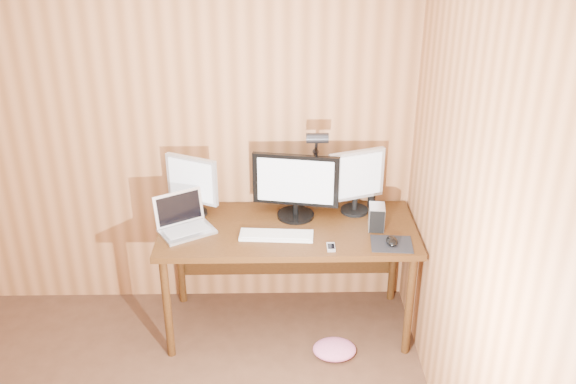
{
  "coord_description": "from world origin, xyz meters",
  "views": [
    {
      "loc": [
        0.87,
        -1.87,
        2.7
      ],
      "look_at": [
        0.93,
        1.58,
        1.02
      ],
      "focal_mm": 40.0,
      "sensor_mm": 36.0,
      "label": 1
    }
  ],
  "objects_px": {
    "hard_drive": "(377,217)",
    "speaker": "(371,199)",
    "mouse": "(392,241)",
    "monitor_right": "(356,180)",
    "desk": "(288,238)",
    "monitor_center": "(296,185)",
    "laptop": "(183,221)",
    "monitor_left": "(192,184)",
    "desk_lamp": "(316,158)",
    "keyboard": "(276,235)",
    "phone": "(331,247)"
  },
  "relations": [
    {
      "from": "hard_drive",
      "to": "speaker",
      "type": "relative_size",
      "value": 1.28
    },
    {
      "from": "mouse",
      "to": "hard_drive",
      "type": "relative_size",
      "value": 0.73
    },
    {
      "from": "monitor_right",
      "to": "hard_drive",
      "type": "xyz_separation_m",
      "value": [
        0.11,
        -0.22,
        -0.15
      ]
    },
    {
      "from": "desk",
      "to": "monitor_center",
      "type": "bearing_deg",
      "value": 53.61
    },
    {
      "from": "monitor_center",
      "to": "laptop",
      "type": "bearing_deg",
      "value": -157.1
    },
    {
      "from": "monitor_left",
      "to": "hard_drive",
      "type": "bearing_deg",
      "value": 15.4
    },
    {
      "from": "monitor_left",
      "to": "hard_drive",
      "type": "distance_m",
      "value": 1.18
    },
    {
      "from": "hard_drive",
      "to": "desk_lamp",
      "type": "height_order",
      "value": "desk_lamp"
    },
    {
      "from": "desk",
      "to": "monitor_center",
      "type": "distance_m",
      "value": 0.35
    },
    {
      "from": "keyboard",
      "to": "mouse",
      "type": "xyz_separation_m",
      "value": [
        0.69,
        -0.1,
        0.01
      ]
    },
    {
      "from": "desk",
      "to": "monitor_right",
      "type": "height_order",
      "value": "monitor_right"
    },
    {
      "from": "monitor_center",
      "to": "hard_drive",
      "type": "height_order",
      "value": "monitor_center"
    },
    {
      "from": "monitor_right",
      "to": "phone",
      "type": "height_order",
      "value": "monitor_right"
    },
    {
      "from": "desk",
      "to": "laptop",
      "type": "xyz_separation_m",
      "value": [
        -0.65,
        -0.08,
        0.18
      ]
    },
    {
      "from": "desk",
      "to": "laptop",
      "type": "distance_m",
      "value": 0.67
    },
    {
      "from": "monitor_center",
      "to": "mouse",
      "type": "bearing_deg",
      "value": -22.47
    },
    {
      "from": "hard_drive",
      "to": "keyboard",
      "type": "bearing_deg",
      "value": -164.83
    },
    {
      "from": "phone",
      "to": "desk_lamp",
      "type": "xyz_separation_m",
      "value": [
        -0.07,
        0.49,
        0.36
      ]
    },
    {
      "from": "laptop",
      "to": "desk_lamp",
      "type": "xyz_separation_m",
      "value": [
        0.83,
        0.25,
        0.31
      ]
    },
    {
      "from": "keyboard",
      "to": "desk_lamp",
      "type": "relative_size",
      "value": 0.76
    },
    {
      "from": "monitor_center",
      "to": "keyboard",
      "type": "height_order",
      "value": "monitor_center"
    },
    {
      "from": "desk",
      "to": "laptop",
      "type": "height_order",
      "value": "laptop"
    },
    {
      "from": "monitor_right",
      "to": "mouse",
      "type": "xyz_separation_m",
      "value": [
        0.17,
        -0.42,
        -0.21
      ]
    },
    {
      "from": "desk",
      "to": "monitor_right",
      "type": "distance_m",
      "value": 0.58
    },
    {
      "from": "mouse",
      "to": "desk",
      "type": "bearing_deg",
      "value": 149.29
    },
    {
      "from": "laptop",
      "to": "hard_drive",
      "type": "xyz_separation_m",
      "value": [
        1.19,
        -0.01,
        0.02
      ]
    },
    {
      "from": "desk",
      "to": "monitor_left",
      "type": "height_order",
      "value": "monitor_left"
    },
    {
      "from": "laptop",
      "to": "phone",
      "type": "relative_size",
      "value": 4.09
    },
    {
      "from": "monitor_left",
      "to": "desk",
      "type": "bearing_deg",
      "value": 14.73
    },
    {
      "from": "keyboard",
      "to": "mouse",
      "type": "relative_size",
      "value": 4.11
    },
    {
      "from": "mouse",
      "to": "speaker",
      "type": "xyz_separation_m",
      "value": [
        -0.06,
        0.49,
        0.04
      ]
    },
    {
      "from": "monitor_left",
      "to": "mouse",
      "type": "distance_m",
      "value": 1.3
    },
    {
      "from": "desk",
      "to": "desk_lamp",
      "type": "height_order",
      "value": "desk_lamp"
    },
    {
      "from": "desk",
      "to": "monitor_center",
      "type": "xyz_separation_m",
      "value": [
        0.05,
        0.07,
        0.34
      ]
    },
    {
      "from": "monitor_right",
      "to": "hard_drive",
      "type": "relative_size",
      "value": 2.82
    },
    {
      "from": "desk",
      "to": "monitor_right",
      "type": "bearing_deg",
      "value": 16.52
    },
    {
      "from": "phone",
      "to": "hard_drive",
      "type": "bearing_deg",
      "value": 38.75
    },
    {
      "from": "monitor_right",
      "to": "phone",
      "type": "xyz_separation_m",
      "value": [
        -0.19,
        -0.46,
        -0.22
      ]
    },
    {
      "from": "mouse",
      "to": "laptop",
      "type": "bearing_deg",
      "value": 165.32
    },
    {
      "from": "monitor_right",
      "to": "keyboard",
      "type": "height_order",
      "value": "monitor_right"
    },
    {
      "from": "monitor_center",
      "to": "phone",
      "type": "relative_size",
      "value": 5.62
    },
    {
      "from": "hard_drive",
      "to": "speaker",
      "type": "distance_m",
      "value": 0.29
    },
    {
      "from": "monitor_left",
      "to": "monitor_right",
      "type": "bearing_deg",
      "value": 26.33
    },
    {
      "from": "phone",
      "to": "speaker",
      "type": "bearing_deg",
      "value": 60.01
    },
    {
      "from": "monitor_center",
      "to": "hard_drive",
      "type": "distance_m",
      "value": 0.54
    },
    {
      "from": "monitor_right",
      "to": "speaker",
      "type": "bearing_deg",
      "value": 10.31
    },
    {
      "from": "laptop",
      "to": "desk_lamp",
      "type": "distance_m",
      "value": 0.92
    },
    {
      "from": "desk",
      "to": "speaker",
      "type": "xyz_separation_m",
      "value": [
        0.56,
        0.2,
        0.18
      ]
    },
    {
      "from": "monitor_left",
      "to": "speaker",
      "type": "xyz_separation_m",
      "value": [
        1.16,
        0.08,
        -0.16
      ]
    },
    {
      "from": "laptop",
      "to": "mouse",
      "type": "height_order",
      "value": "laptop"
    }
  ]
}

